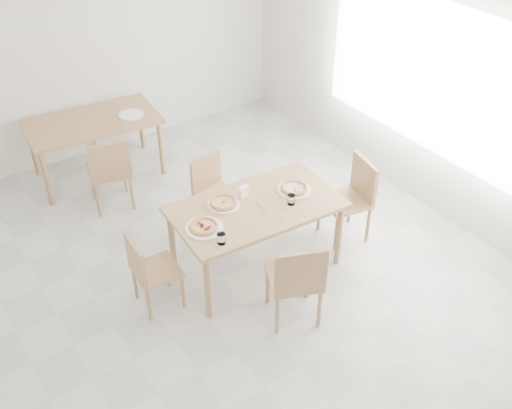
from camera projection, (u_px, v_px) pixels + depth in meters
room at (438, 80)px, 6.14m from camera, size 7.28×7.00×7.00m
main_table at (256, 212)px, 5.69m from camera, size 1.65×1.00×0.75m
chair_south at (297, 278)px, 5.16m from camera, size 0.59×0.59×0.91m
chair_north at (213, 188)px, 6.39m from camera, size 0.46×0.46×0.80m
chair_west at (148, 268)px, 5.36m from camera, size 0.41×0.41×0.79m
chair_east at (353, 194)px, 6.21m from camera, size 0.52×0.52×0.90m
plate_margherita at (224, 204)px, 5.64m from camera, size 0.31×0.31×0.02m
plate_mushroom at (294, 190)px, 5.84m from camera, size 0.33×0.33×0.02m
plate_pepperoni at (204, 228)px, 5.34m from camera, size 0.34×0.34×0.02m
pizza_margherita at (224, 203)px, 5.63m from camera, size 0.33×0.33×0.03m
pizza_mushroom at (294, 188)px, 5.82m from camera, size 0.27×0.27×0.03m
pizza_pepperoni at (204, 226)px, 5.33m from camera, size 0.33×0.33×0.03m
tumbler_a at (221, 239)px, 5.16m from camera, size 0.08×0.08×0.10m
tumbler_b at (291, 200)px, 5.63m from camera, size 0.08×0.08×0.10m
napkin_holder at (243, 192)px, 5.71m from camera, size 0.12×0.08×0.13m
fork_a at (281, 217)px, 5.49m from camera, size 0.03×0.17×0.01m
fork_b at (262, 207)px, 5.62m from camera, size 0.03×0.19×0.01m
second_table at (93, 126)px, 7.08m from camera, size 1.59×1.01×0.75m
chair_back_s at (110, 169)px, 6.58m from camera, size 0.53×0.53×0.90m
chair_back_n at (76, 112)px, 7.78m from camera, size 0.52×0.52×0.82m
plate_empty at (131, 115)px, 7.12m from camera, size 0.29×0.29×0.02m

